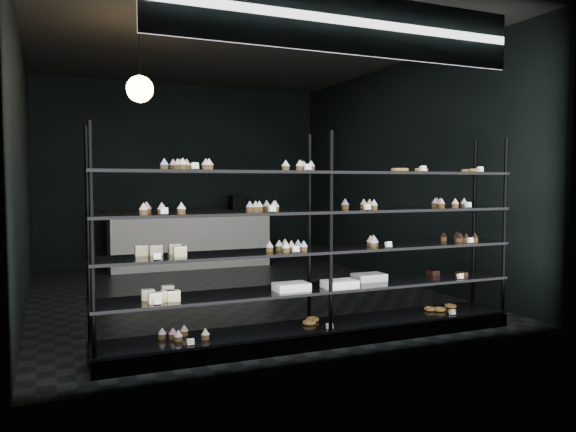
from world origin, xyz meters
The scene contains 5 objects.
room centered at (0.00, 0.00, 1.60)m, with size 5.01×6.01×3.20m.
display_shelf centered at (0.00, -2.45, 0.63)m, with size 4.00×0.50×1.91m.
signage centered at (0.00, -2.93, 2.75)m, with size 3.30×0.05×0.50m.
pendant_lamp centered at (-1.33, -0.85, 2.45)m, with size 0.28×0.28×0.87m.
service_counter centered at (0.00, 2.50, 0.50)m, with size 2.80×0.65×1.23m.
Camera 1 is at (-2.25, -6.99, 1.46)m, focal length 35.00 mm.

